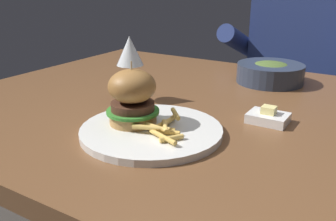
# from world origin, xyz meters

# --- Properties ---
(dining_table) EXTENTS (1.26, 0.97, 0.74)m
(dining_table) POSITION_xyz_m (0.00, 0.00, 0.66)
(dining_table) COLOR brown
(dining_table) RESTS_ON ground
(main_plate) EXTENTS (0.28, 0.28, 0.01)m
(main_plate) POSITION_xyz_m (-0.01, -0.20, 0.75)
(main_plate) COLOR white
(main_plate) RESTS_ON dining_table
(burger_sandwich) EXTENTS (0.11, 0.11, 0.13)m
(burger_sandwich) POSITION_xyz_m (-0.05, -0.20, 0.81)
(burger_sandwich) COLOR #B78447
(burger_sandwich) RESTS_ON main_plate
(fries_pile) EXTENTS (0.11, 0.12, 0.03)m
(fries_pile) POSITION_xyz_m (0.03, -0.21, 0.76)
(fries_pile) COLOR #E0B251
(fries_pile) RESTS_ON main_plate
(wine_glass) EXTENTS (0.07, 0.07, 0.16)m
(wine_glass) POSITION_xyz_m (-0.17, -0.05, 0.86)
(wine_glass) COLOR silver
(wine_glass) RESTS_ON dining_table
(butter_dish) EXTENTS (0.08, 0.06, 0.04)m
(butter_dish) POSITION_xyz_m (0.17, -0.02, 0.75)
(butter_dish) COLOR white
(butter_dish) RESTS_ON dining_table
(soup_bowl) EXTENTS (0.19, 0.19, 0.06)m
(soup_bowl) POSITION_xyz_m (0.07, 0.29, 0.77)
(soup_bowl) COLOR #2D384C
(soup_bowl) RESTS_ON dining_table
(diner_person) EXTENTS (0.51, 0.36, 1.18)m
(diner_person) POSITION_xyz_m (0.05, 0.76, 0.56)
(diner_person) COLOR #282833
(diner_person) RESTS_ON ground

